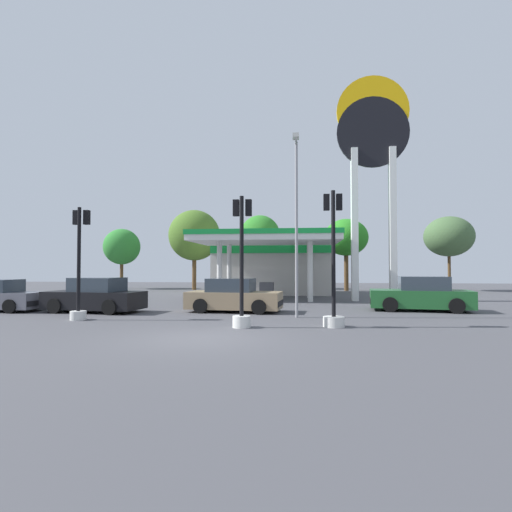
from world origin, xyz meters
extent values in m
plane|color=#47474C|center=(0.00, 0.00, 0.00)|extent=(90.00, 90.00, 0.00)
cube|color=beige|center=(0.64, 21.49, 1.88)|extent=(9.00, 6.14, 3.77)
cube|color=#148C38|center=(0.64, 18.37, 3.42)|extent=(9.00, 0.12, 0.60)
cube|color=white|center=(0.64, 15.01, 3.84)|extent=(9.25, 6.22, 0.35)
cube|color=#148C38|center=(0.64, 15.01, 4.16)|extent=(9.35, 6.32, 0.30)
cylinder|color=silver|center=(-2.13, 13.30, 1.83)|extent=(0.32, 0.32, 3.66)
cylinder|color=silver|center=(3.42, 13.30, 1.83)|extent=(0.32, 0.32, 3.66)
cylinder|color=silver|center=(-2.13, 16.72, 1.83)|extent=(0.32, 0.32, 3.66)
cylinder|color=silver|center=(3.42, 16.72, 1.83)|extent=(0.32, 0.32, 3.66)
cube|color=#4C4C51|center=(0.64, 15.01, 0.55)|extent=(0.90, 0.60, 1.10)
cube|color=white|center=(6.18, 14.32, 4.74)|extent=(0.40, 0.56, 9.48)
cube|color=white|center=(8.48, 14.32, 4.74)|extent=(0.40, 0.56, 9.48)
cylinder|color=black|center=(7.33, 14.32, 10.48)|extent=(4.42, 0.22, 4.42)
cylinder|color=#F2B20C|center=(7.33, 14.34, 11.80)|extent=(4.42, 0.22, 4.42)
cube|color=white|center=(7.33, 14.38, 11.14)|extent=(4.07, 0.08, 0.80)
cylinder|color=black|center=(1.21, 7.95, 0.33)|extent=(0.67, 0.28, 0.66)
cylinder|color=black|center=(1.06, 6.19, 0.33)|extent=(0.67, 0.28, 0.66)
cylinder|color=black|center=(-1.45, 8.19, 0.33)|extent=(0.67, 0.28, 0.66)
cylinder|color=black|center=(-1.61, 6.43, 0.33)|extent=(0.67, 0.28, 0.66)
cube|color=#8C7556|center=(-0.20, 7.19, 0.54)|extent=(4.45, 2.18, 0.78)
cube|color=#2D3842|center=(-0.35, 7.20, 1.22)|extent=(2.19, 1.77, 0.66)
cube|color=black|center=(1.91, 7.00, 0.43)|extent=(0.27, 1.72, 0.25)
cylinder|color=black|center=(-8.05, 5.63, 0.34)|extent=(0.70, 0.31, 0.67)
cylinder|color=black|center=(-7.84, 7.42, 0.34)|extent=(0.70, 0.31, 0.67)
cylinder|color=black|center=(-5.33, 5.30, 0.34)|extent=(0.70, 0.31, 0.67)
cylinder|color=black|center=(-5.12, 7.10, 0.34)|extent=(0.70, 0.31, 0.67)
cube|color=black|center=(-6.58, 6.36, 0.56)|extent=(4.60, 2.36, 0.80)
cube|color=#2D3842|center=(-6.43, 6.34, 1.25)|extent=(2.28, 1.88, 0.67)
cube|color=black|center=(-8.74, 6.62, 0.44)|extent=(0.33, 1.76, 0.25)
cylinder|color=black|center=(6.96, 7.89, 0.35)|extent=(0.72, 0.33, 0.69)
cylinder|color=black|center=(7.21, 9.73, 0.35)|extent=(0.72, 0.33, 0.69)
cylinder|color=black|center=(9.75, 7.51, 0.35)|extent=(0.72, 0.33, 0.69)
cylinder|color=black|center=(10.00, 9.35, 0.35)|extent=(0.72, 0.33, 0.69)
cube|color=#1E5928|center=(8.48, 8.62, 0.57)|extent=(4.76, 2.50, 0.82)
cube|color=#2D3842|center=(8.64, 8.60, 1.29)|extent=(2.37, 1.97, 0.69)
cube|color=black|center=(6.27, 8.92, 0.45)|extent=(0.37, 1.81, 0.26)
cylinder|color=black|center=(-10.02, 7.12, 0.32)|extent=(0.64, 0.23, 0.63)
cylinder|color=black|center=(-10.06, 5.42, 0.32)|extent=(0.64, 0.23, 0.63)
cube|color=black|center=(-9.30, 6.25, 0.41)|extent=(0.15, 1.65, 0.24)
cylinder|color=silver|center=(4.01, 2.74, 0.18)|extent=(0.74, 0.74, 0.36)
cylinder|color=black|center=(4.01, 2.74, 2.54)|extent=(0.14, 0.14, 4.38)
cube|color=black|center=(3.79, 2.90, 4.35)|extent=(0.21, 0.20, 0.57)
sphere|color=red|center=(3.79, 3.02, 4.53)|extent=(0.15, 0.15, 0.15)
sphere|color=#D89E0C|center=(3.79, 3.02, 4.35)|extent=(0.15, 0.15, 0.15)
sphere|color=green|center=(3.79, 3.02, 4.17)|extent=(0.15, 0.15, 0.15)
cube|color=black|center=(4.23, 2.90, 4.35)|extent=(0.21, 0.20, 0.57)
sphere|color=red|center=(4.23, 3.02, 4.53)|extent=(0.15, 0.15, 0.15)
sphere|color=#D89E0C|center=(4.23, 3.02, 4.35)|extent=(0.15, 0.15, 0.15)
sphere|color=green|center=(4.23, 3.02, 4.17)|extent=(0.15, 0.15, 0.15)
cylinder|color=silver|center=(0.87, 2.25, 0.20)|extent=(0.62, 0.62, 0.40)
cylinder|color=black|center=(0.87, 2.25, 2.45)|extent=(0.14, 0.14, 4.11)
cube|color=black|center=(0.65, 2.41, 4.13)|extent=(0.21, 0.20, 0.57)
sphere|color=red|center=(0.65, 2.53, 4.31)|extent=(0.15, 0.15, 0.15)
sphere|color=#D89E0C|center=(0.65, 2.53, 4.13)|extent=(0.15, 0.15, 0.15)
sphere|color=green|center=(0.65, 2.53, 3.95)|extent=(0.15, 0.15, 0.15)
cube|color=black|center=(1.09, 2.41, 4.13)|extent=(0.21, 0.20, 0.57)
sphere|color=red|center=(1.09, 2.53, 4.31)|extent=(0.15, 0.15, 0.15)
sphere|color=#D89E0C|center=(1.09, 2.53, 4.13)|extent=(0.15, 0.15, 0.15)
sphere|color=green|center=(1.09, 2.53, 3.95)|extent=(0.15, 0.15, 0.15)
cylinder|color=silver|center=(-5.78, 3.56, 0.18)|extent=(0.61, 0.61, 0.35)
cylinder|color=black|center=(-5.78, 3.56, 2.39)|extent=(0.14, 0.14, 4.07)
cube|color=black|center=(-6.00, 3.72, 4.04)|extent=(0.21, 0.20, 0.57)
sphere|color=red|center=(-6.00, 3.84, 4.22)|extent=(0.15, 0.15, 0.15)
sphere|color=#D89E0C|center=(-6.00, 3.84, 4.04)|extent=(0.15, 0.15, 0.15)
sphere|color=green|center=(-6.00, 3.84, 3.86)|extent=(0.15, 0.15, 0.15)
cube|color=black|center=(-5.56, 3.72, 4.04)|extent=(0.21, 0.20, 0.57)
sphere|color=red|center=(-5.56, 3.84, 4.22)|extent=(0.15, 0.15, 0.15)
sphere|color=#D89E0C|center=(-5.56, 3.84, 4.04)|extent=(0.15, 0.15, 0.15)
sphere|color=green|center=(-5.56, 3.84, 3.86)|extent=(0.15, 0.15, 0.15)
cylinder|color=brown|center=(-14.54, 26.77, 1.39)|extent=(0.32, 0.32, 2.78)
ellipsoid|color=#2E7F30|center=(-14.54, 26.77, 4.10)|extent=(3.52, 3.52, 3.47)
cylinder|color=brown|center=(-7.01, 25.69, 1.64)|extent=(0.38, 0.38, 3.28)
ellipsoid|color=#466C25|center=(-7.01, 25.69, 5.06)|extent=(4.75, 4.75, 4.69)
cylinder|color=brown|center=(-1.14, 28.22, 1.87)|extent=(0.33, 0.33, 3.74)
ellipsoid|color=#2E7F27|center=(-1.14, 28.22, 5.20)|extent=(3.90, 3.90, 3.91)
cylinder|color=brown|center=(6.83, 25.62, 1.64)|extent=(0.39, 0.39, 3.29)
ellipsoid|color=#2A8523|center=(6.83, 25.62, 4.75)|extent=(3.89, 3.89, 3.28)
cylinder|color=brown|center=(15.84, 26.35, 1.61)|extent=(0.26, 0.26, 3.23)
ellipsoid|color=#44633A|center=(15.84, 26.35, 4.81)|extent=(4.23, 4.23, 3.55)
cylinder|color=gray|center=(2.70, 5.32, 3.64)|extent=(0.12, 0.12, 7.27)
cylinder|color=gray|center=(2.70, 4.72, 7.17)|extent=(0.09, 1.20, 0.09)
cube|color=beige|center=(2.70, 4.12, 7.12)|extent=(0.24, 0.44, 0.16)
camera|label=1|loc=(2.93, -11.78, 2.04)|focal=29.05mm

